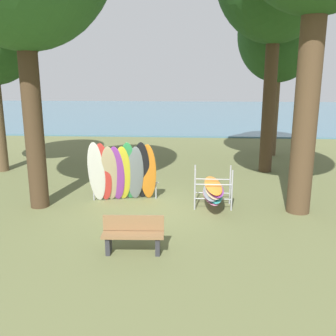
# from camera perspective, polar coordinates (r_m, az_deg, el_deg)

# --- Properties ---
(ground_plane) EXTENTS (80.00, 80.00, 0.00)m
(ground_plane) POSITION_cam_1_polar(r_m,az_deg,el_deg) (11.59, -2.90, -6.14)
(ground_plane) COLOR #60663D
(lake_water) EXTENTS (80.00, 36.00, 0.10)m
(lake_water) POSITION_cam_1_polar(r_m,az_deg,el_deg) (42.90, 2.19, 8.48)
(lake_water) COLOR #477084
(lake_water) RESTS_ON ground
(tree_far_left_back) EXTENTS (3.98, 3.98, 8.22)m
(tree_far_left_back) POSITION_cam_1_polar(r_m,az_deg,el_deg) (19.79, 16.56, 18.87)
(tree_far_left_back) COLOR brown
(tree_far_left_back) RESTS_ON ground
(leaning_board_pile) EXTENTS (2.17, 1.19, 2.06)m
(leaning_board_pile) POSITION_cam_1_polar(r_m,az_deg,el_deg) (11.89, -6.91, -0.76)
(leaning_board_pile) COLOR white
(leaning_board_pile) RESTS_ON ground
(board_storage_rack) EXTENTS (1.15, 2.13, 1.25)m
(board_storage_rack) POSITION_cam_1_polar(r_m,az_deg,el_deg) (11.64, 6.83, -3.28)
(board_storage_rack) COLOR #9EA0A5
(board_storage_rack) RESTS_ON ground
(park_bench) EXTENTS (1.42, 0.48, 0.85)m
(park_bench) POSITION_cam_1_polar(r_m,az_deg,el_deg) (8.71, -5.30, -9.90)
(park_bench) COLOR #2D2D33
(park_bench) RESTS_ON ground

